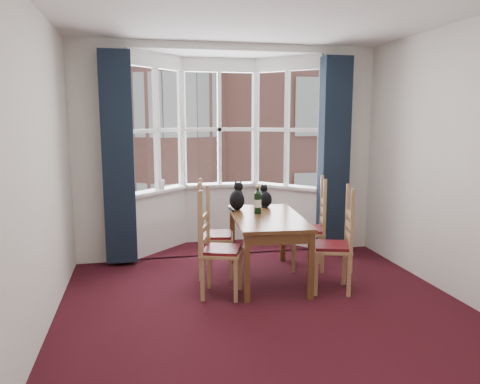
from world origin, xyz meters
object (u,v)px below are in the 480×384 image
object	(u,v)px
dining_table	(267,224)
cat_left	(237,198)
cat_right	(265,198)
wine_bottle	(258,201)
chair_left_far	(208,237)
chair_right_far	(315,231)
chair_right_near	(340,248)
candle_tall	(162,185)
chair_left_near	(213,251)

from	to	relation	value
dining_table	cat_left	distance (m)	0.57
dining_table	cat_left	bearing A→B (deg)	119.19
cat_right	wine_bottle	bearing A→B (deg)	-117.00
chair_left_far	cat_right	size ratio (longest dim) A/B	3.13
dining_table	chair_right_far	size ratio (longest dim) A/B	1.61
dining_table	chair_left_far	xyz separation A→B (m)	(-0.65, 0.26, -0.18)
chair_right_near	cat_left	xyz separation A→B (m)	(-0.92, 0.98, 0.41)
dining_table	wine_bottle	xyz separation A→B (m)	(-0.08, 0.15, 0.23)
chair_left_far	chair_right_near	distance (m)	1.53
candle_tall	chair_left_near	bearing A→B (deg)	-76.64
dining_table	chair_right_far	world-z (taller)	chair_right_far
dining_table	chair_left_near	size ratio (longest dim) A/B	1.61
wine_bottle	candle_tall	xyz separation A→B (m)	(-1.03, 1.28, 0.05)
dining_table	cat_left	xyz separation A→B (m)	(-0.26, 0.46, 0.22)
cat_right	wine_bottle	world-z (taller)	wine_bottle
dining_table	wine_bottle	bearing A→B (deg)	116.65
chair_left_far	candle_tall	xyz separation A→B (m)	(-0.46, 1.18, 0.46)
dining_table	wine_bottle	world-z (taller)	wine_bottle
chair_left_near	cat_left	bearing A→B (deg)	62.60
dining_table	chair_left_far	bearing A→B (deg)	158.24
wine_bottle	candle_tall	size ratio (longest dim) A/B	2.56
dining_table	chair_left_far	size ratio (longest dim) A/B	1.61
chair_right_near	wine_bottle	world-z (taller)	wine_bottle
cat_right	chair_right_near	bearing A→B (deg)	-63.02
chair_right_near	wine_bottle	distance (m)	1.08
chair_left_far	candle_tall	distance (m)	1.34
dining_table	chair_right_near	distance (m)	0.86
chair_left_near	cat_left	world-z (taller)	cat_left
chair_left_far	cat_left	world-z (taller)	cat_left
dining_table	chair_right_near	world-z (taller)	chair_right_near
cat_right	wine_bottle	xyz separation A→B (m)	(-0.20, -0.39, 0.03)
chair_right_far	candle_tall	bearing A→B (deg)	146.45
chair_left_far	cat_left	distance (m)	0.60
chair_left_far	dining_table	bearing A→B (deg)	-21.76
cat_right	candle_tall	world-z (taller)	cat_right
chair_right_far	cat_left	bearing A→B (deg)	167.31
dining_table	cat_right	size ratio (longest dim) A/B	5.05
chair_right_far	chair_left_far	bearing A→B (deg)	179.60
chair_right_near	cat_right	world-z (taller)	cat_right
chair_right_near	chair_right_far	distance (m)	0.77
chair_right_far	chair_left_near	bearing A→B (deg)	-155.88
dining_table	candle_tall	world-z (taller)	candle_tall
wine_bottle	chair_left_far	bearing A→B (deg)	169.55
cat_right	dining_table	bearing A→B (deg)	-102.69
chair_left_near	chair_right_far	size ratio (longest dim) A/B	1.00
chair_right_near	cat_left	distance (m)	1.40
cat_right	chair_left_far	bearing A→B (deg)	-159.59
chair_left_far	chair_right_near	world-z (taller)	same
chair_right_near	chair_right_far	size ratio (longest dim) A/B	1.00
wine_bottle	candle_tall	world-z (taller)	wine_bottle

